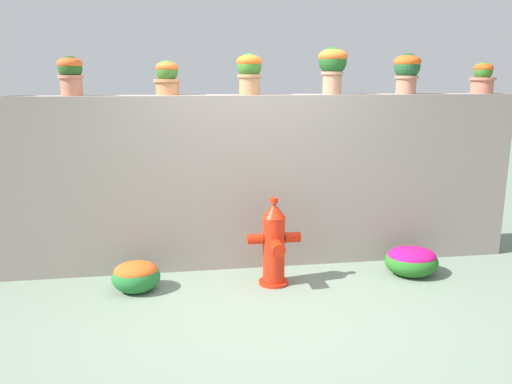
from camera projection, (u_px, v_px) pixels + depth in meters
ground_plane at (267, 306)px, 4.67m from camera, size 24.00×24.00×0.00m
stone_wall at (249, 181)px, 5.57m from camera, size 5.88×0.40×1.85m
potted_plant_1 at (70, 72)px, 5.06m from camera, size 0.25×0.25×0.39m
potted_plant_2 at (167, 76)px, 5.24m from camera, size 0.28×0.28×0.35m
potted_plant_3 at (249, 70)px, 5.31m from camera, size 0.27×0.27×0.42m
potted_plant_4 at (333, 64)px, 5.41m from camera, size 0.31×0.31×0.49m
potted_plant_5 at (407, 69)px, 5.55m from camera, size 0.29×0.29×0.43m
potted_plant_6 at (483, 77)px, 5.72m from camera, size 0.29×0.29×0.34m
fire_hydrant at (274, 245)px, 5.07m from camera, size 0.53×0.43×0.89m
flower_bush_left at (412, 260)px, 5.39m from camera, size 0.56×0.50×0.30m
flower_bush_right at (136, 275)px, 4.97m from camera, size 0.47×0.42×0.30m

